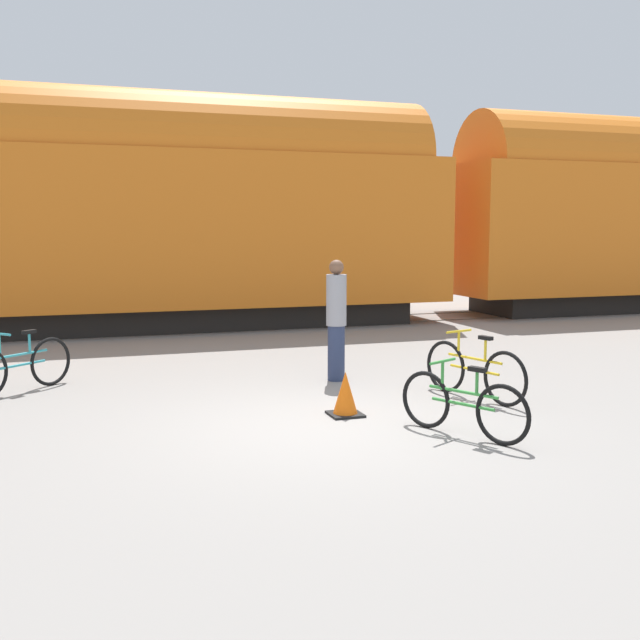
{
  "coord_description": "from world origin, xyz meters",
  "views": [
    {
      "loc": [
        -2.74,
        -8.05,
        2.28
      ],
      "look_at": [
        0.34,
        1.13,
        1.1
      ],
      "focal_mm": 42.0,
      "sensor_mm": 36.0,
      "label": 1
    }
  ],
  "objects_px": {
    "freight_train": "(193,205)",
    "bicycle_green": "(463,405)",
    "bicycle_yellow": "(474,371)",
    "bicycle_teal": "(19,366)",
    "person_in_grey": "(336,319)",
    "traffic_cone": "(345,395)"
  },
  "relations": [
    {
      "from": "person_in_grey",
      "to": "bicycle_teal",
      "type": "bearing_deg",
      "value": 64.09
    },
    {
      "from": "person_in_grey",
      "to": "bicycle_green",
      "type": "bearing_deg",
      "value": 166.61
    },
    {
      "from": "bicycle_green",
      "to": "person_in_grey",
      "type": "distance_m",
      "value": 3.4
    },
    {
      "from": "freight_train",
      "to": "person_in_grey",
      "type": "distance_m",
      "value": 7.2
    },
    {
      "from": "bicycle_yellow",
      "to": "bicycle_teal",
      "type": "bearing_deg",
      "value": 157.94
    },
    {
      "from": "freight_train",
      "to": "bicycle_green",
      "type": "xyz_separation_m",
      "value": [
        1.31,
        -10.2,
        -2.46
      ]
    },
    {
      "from": "bicycle_teal",
      "to": "traffic_cone",
      "type": "relative_size",
      "value": 2.5
    },
    {
      "from": "bicycle_yellow",
      "to": "traffic_cone",
      "type": "height_order",
      "value": "bicycle_yellow"
    },
    {
      "from": "bicycle_yellow",
      "to": "bicycle_green",
      "type": "bearing_deg",
      "value": -123.87
    },
    {
      "from": "bicycle_yellow",
      "to": "traffic_cone",
      "type": "bearing_deg",
      "value": -171.33
    },
    {
      "from": "freight_train",
      "to": "bicycle_green",
      "type": "distance_m",
      "value": 10.58
    },
    {
      "from": "freight_train",
      "to": "bicycle_green",
      "type": "relative_size",
      "value": 24.82
    },
    {
      "from": "person_in_grey",
      "to": "freight_train",
      "type": "bearing_deg",
      "value": -9.68
    },
    {
      "from": "person_in_grey",
      "to": "traffic_cone",
      "type": "bearing_deg",
      "value": 145.01
    },
    {
      "from": "freight_train",
      "to": "person_in_grey",
      "type": "xyz_separation_m",
      "value": [
        1.03,
        -6.87,
        -1.88
      ]
    },
    {
      "from": "person_in_grey",
      "to": "bicycle_yellow",
      "type": "bearing_deg",
      "value": -160.89
    },
    {
      "from": "person_in_grey",
      "to": "traffic_cone",
      "type": "distance_m",
      "value": 2.25
    },
    {
      "from": "bicycle_green",
      "to": "bicycle_yellow",
      "type": "bearing_deg",
      "value": 56.13
    },
    {
      "from": "person_in_grey",
      "to": "traffic_cone",
      "type": "xyz_separation_m",
      "value": [
        -0.62,
        -2.06,
        -0.68
      ]
    },
    {
      "from": "bicycle_teal",
      "to": "person_in_grey",
      "type": "relative_size",
      "value": 0.75
    },
    {
      "from": "bicycle_green",
      "to": "traffic_cone",
      "type": "relative_size",
      "value": 2.76
    },
    {
      "from": "bicycle_green",
      "to": "freight_train",
      "type": "bearing_deg",
      "value": 97.34
    }
  ]
}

